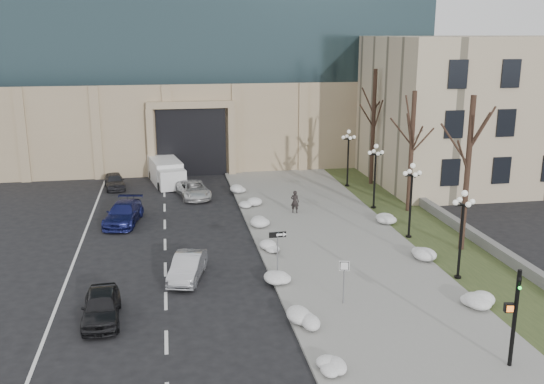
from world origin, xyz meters
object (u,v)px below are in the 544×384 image
(lamppost_a, at_px, (462,223))
(lamppost_c, at_px, (375,167))
(car_e, at_px, (114,181))
(keep_sign, at_px, (344,273))
(one_way_sign, at_px, (281,240))
(car_a, at_px, (101,306))
(lamppost_d, at_px, (348,150))
(traffic_signal, at_px, (513,320))
(car_d, at_px, (194,190))
(box_truck, at_px, (166,172))
(car_b, at_px, (188,267))
(car_c, at_px, (123,213))
(lamppost_b, at_px, (411,190))
(pedestrian, at_px, (295,202))

(lamppost_a, relative_size, lamppost_c, 1.00)
(car_e, distance_m, keep_sign, 27.17)
(one_way_sign, relative_size, lamppost_a, 0.52)
(car_a, bearing_deg, lamppost_d, 47.99)
(lamppost_d, bearing_deg, traffic_signal, -94.22)
(traffic_signal, xyz_separation_m, lamppost_c, (2.04, 21.24, 1.09))
(car_d, distance_m, box_truck, 5.27)
(traffic_signal, height_order, lamppost_d, lamppost_d)
(car_b, bearing_deg, box_truck, 106.86)
(car_b, height_order, lamppost_a, lamppost_a)
(car_d, height_order, lamppost_d, lamppost_d)
(car_b, xyz_separation_m, traffic_signal, (11.61, -10.76, 1.33))
(car_c, height_order, keep_sign, keep_sign)
(car_c, distance_m, box_truck, 11.04)
(car_b, xyz_separation_m, lamppost_a, (13.65, -2.52, 2.42))
(one_way_sign, bearing_deg, box_truck, 102.18)
(car_d, height_order, traffic_signal, traffic_signal)
(car_d, bearing_deg, keep_sign, -82.83)
(car_b, distance_m, traffic_signal, 15.89)
(car_c, relative_size, traffic_signal, 1.22)
(car_a, distance_m, car_d, 20.61)
(car_c, distance_m, keep_sign, 18.17)
(car_c, height_order, lamppost_b, lamppost_b)
(car_e, distance_m, one_way_sign, 22.80)
(lamppost_b, xyz_separation_m, lamppost_c, (0.00, 6.50, 0.00))
(car_e, xyz_separation_m, lamppost_c, (18.76, -9.39, 2.44))
(box_truck, relative_size, lamppost_a, 1.37)
(car_e, bearing_deg, one_way_sign, -73.10)
(car_b, relative_size, lamppost_d, 0.83)
(car_b, relative_size, lamppost_c, 0.83)
(lamppost_d, bearing_deg, lamppost_b, -90.00)
(traffic_signal, xyz_separation_m, lamppost_b, (2.04, 14.74, 1.09))
(pedestrian, bearing_deg, one_way_sign, 98.91)
(car_a, xyz_separation_m, box_truck, (3.00, 24.85, 0.29))
(car_a, height_order, car_e, car_a)
(car_a, height_order, box_truck, box_truck)
(car_d, xyz_separation_m, lamppost_c, (12.56, -5.46, 2.45))
(car_d, relative_size, lamppost_b, 0.95)
(car_b, xyz_separation_m, car_c, (-3.81, 10.14, 0.06))
(one_way_sign, bearing_deg, keep_sign, -61.89)
(pedestrian, bearing_deg, lamppost_c, -152.88)
(keep_sign, bearing_deg, box_truck, 120.43)
(car_a, bearing_deg, traffic_signal, -25.49)
(car_c, bearing_deg, lamppost_b, -9.63)
(car_b, bearing_deg, one_way_sign, 6.42)
(lamppost_b, bearing_deg, lamppost_d, 90.00)
(one_way_sign, relative_size, lamppost_c, 0.52)
(pedestrian, bearing_deg, traffic_signal, 124.96)
(pedestrian, distance_m, lamppost_a, 14.19)
(car_a, distance_m, lamppost_d, 27.51)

